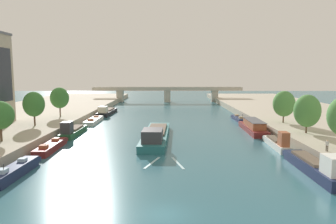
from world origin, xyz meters
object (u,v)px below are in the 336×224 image
object	(u,v)px
moored_boat_left_upstream	(17,170)
moored_boat_right_midway	(317,167)
tree_right_second	(309,111)
person_on_quay	(329,145)
barge_midriver	(157,135)
moored_boat_right_far	(255,127)
tree_left_midway	(35,104)
moored_boat_right_downstream	(240,119)
moored_boat_left_downstream	(53,146)
moored_boat_left_midway	(95,120)
moored_boat_left_lone	(74,131)
tree_right_past_mid	(285,104)
tree_left_nearest	(1,115)
bridge_far	(169,92)
tree_left_by_lamp	(61,98)
moored_boat_right_end	(279,143)
moored_boat_left_second	(108,111)

from	to	relation	value
moored_boat_left_upstream	moored_boat_right_midway	xyz separation A→B (m)	(37.25, 0.61, 0.34)
moored_boat_left_upstream	tree_right_second	bearing A→B (deg)	22.62
moored_boat_left_upstream	person_on_quay	world-z (taller)	person_on_quay
barge_midriver	moored_boat_right_far	distance (m)	22.45
moored_boat_right_far	tree_left_midway	world-z (taller)	tree_left_midway
moored_boat_right_midway	tree_right_second	bearing A→B (deg)	69.80
barge_midriver	moored_boat_right_downstream	bearing A→B (deg)	49.49
moored_boat_right_midway	tree_right_second	xyz separation A→B (m)	(6.48, 17.60, 4.88)
person_on_quay	moored_boat_right_far	bearing A→B (deg)	98.00
tree_right_second	person_on_quay	size ratio (longest dim) A/B	4.28
moored_boat_left_downstream	moored_boat_left_midway	world-z (taller)	moored_boat_left_downstream
moored_boat_left_lone	moored_boat_left_upstream	bearing A→B (deg)	-88.30
moored_boat_left_midway	tree_right_past_mid	distance (m)	46.44
tree_left_nearest	bridge_far	world-z (taller)	tree_left_nearest
tree_right_past_mid	person_on_quay	xyz separation A→B (m)	(-3.28, -25.48, -3.22)
barge_midriver	bridge_far	distance (m)	81.04
moored_boat_left_midway	moored_boat_right_downstream	bearing A→B (deg)	4.72
moored_boat_left_downstream	tree_left_midway	distance (m)	16.36
tree_left_by_lamp	tree_left_midway	bearing A→B (deg)	-92.69
tree_left_by_lamp	moored_boat_left_upstream	bearing A→B (deg)	-78.59
moored_boat_left_downstream	moored_boat_left_lone	world-z (taller)	moored_boat_left_lone
moored_boat_right_downstream	moored_boat_left_lone	bearing A→B (deg)	-152.40
moored_boat_right_midway	moored_boat_right_downstream	world-z (taller)	moored_boat_right_midway
moored_boat_right_far	bridge_far	size ratio (longest dim) A/B	0.25
moored_boat_left_downstream	moored_boat_right_midway	distance (m)	39.90
moored_boat_right_end	bridge_far	world-z (taller)	bridge_far
moored_boat_left_lone	moored_boat_right_end	distance (m)	39.72
moored_boat_right_end	tree_left_nearest	world-z (taller)	tree_left_nearest
tree_right_past_mid	person_on_quay	bearing A→B (deg)	-97.34
bridge_far	tree_left_by_lamp	bearing A→B (deg)	-113.10
moored_boat_right_downstream	tree_left_midway	size ratio (longest dim) A/B	1.54
person_on_quay	moored_boat_right_downstream	bearing A→B (deg)	94.17
bridge_far	moored_boat_right_downstream	bearing A→B (deg)	-71.04
moored_boat_left_downstream	moored_boat_right_downstream	bearing A→B (deg)	40.40
moored_boat_left_lone	moored_boat_right_downstream	distance (m)	43.44
moored_boat_right_far	tree_left_by_lamp	world-z (taller)	tree_left_by_lamp
moored_boat_right_midway	person_on_quay	world-z (taller)	person_on_quay
person_on_quay	moored_boat_left_upstream	bearing A→B (deg)	-173.24
moored_boat_left_second	tree_right_past_mid	distance (m)	52.72
moored_boat_left_lone	tree_left_midway	bearing A→B (deg)	176.19
moored_boat_right_downstream	tree_left_by_lamp	bearing A→B (deg)	-172.39
tree_left_nearest	tree_left_by_lamp	size ratio (longest dim) A/B	0.88
tree_left_nearest	tree_left_by_lamp	distance (m)	28.50
barge_midriver	tree_left_by_lamp	world-z (taller)	tree_left_by_lamp
moored_boat_left_lone	bridge_far	size ratio (longest dim) A/B	0.20
moored_boat_right_midway	moored_boat_right_end	xyz separation A→B (m)	(0.11, 14.02, -0.09)
moored_boat_left_lone	moored_boat_left_second	distance (m)	32.79
moored_boat_right_far	moored_boat_right_downstream	world-z (taller)	moored_boat_right_far
person_on_quay	tree_left_midway	bearing A→B (deg)	156.47
moored_boat_left_midway	moored_boat_left_lone	bearing A→B (deg)	-91.31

